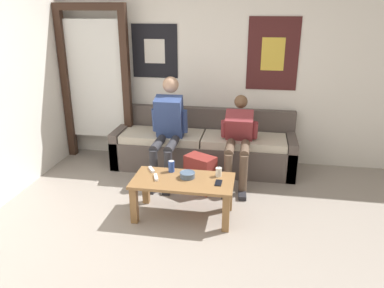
{
  "coord_description": "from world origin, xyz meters",
  "views": [
    {
      "loc": [
        0.82,
        -2.79,
        2.09
      ],
      "look_at": [
        0.15,
        1.12,
        0.64
      ],
      "focal_mm": 35.0,
      "sensor_mm": 36.0,
      "label": 1
    }
  ],
  "objects_px": {
    "game_controller_near_right": "(156,177)",
    "game_controller_near_left": "(152,170)",
    "ceramic_bowl": "(187,175)",
    "cell_phone": "(218,183)",
    "couch": "(203,148)",
    "person_seated_teen": "(238,137)",
    "pillar_candle": "(219,172)",
    "person_seated_adult": "(168,125)",
    "coffee_table": "(183,187)",
    "backpack": "(200,174)",
    "drink_can_blue": "(171,166)"
  },
  "relations": [
    {
      "from": "drink_can_blue",
      "to": "game_controller_near_left",
      "type": "height_order",
      "value": "drink_can_blue"
    },
    {
      "from": "person_seated_teen",
      "to": "pillar_candle",
      "type": "relative_size",
      "value": 9.76
    },
    {
      "from": "pillar_candle",
      "to": "game_controller_near_right",
      "type": "bearing_deg",
      "value": -165.6
    },
    {
      "from": "person_seated_teen",
      "to": "pillar_candle",
      "type": "xyz_separation_m",
      "value": [
        -0.16,
        -0.85,
        -0.1
      ]
    },
    {
      "from": "person_seated_teen",
      "to": "person_seated_adult",
      "type": "bearing_deg",
      "value": -179.96
    },
    {
      "from": "couch",
      "to": "coffee_table",
      "type": "height_order",
      "value": "couch"
    },
    {
      "from": "coffee_table",
      "to": "person_seated_adult",
      "type": "relative_size",
      "value": 0.83
    },
    {
      "from": "coffee_table",
      "to": "backpack",
      "type": "xyz_separation_m",
      "value": [
        0.09,
        0.61,
        -0.13
      ]
    },
    {
      "from": "ceramic_bowl",
      "to": "cell_phone",
      "type": "xyz_separation_m",
      "value": [
        0.33,
        -0.08,
        -0.03
      ]
    },
    {
      "from": "game_controller_near_right",
      "to": "cell_phone",
      "type": "distance_m",
      "value": 0.65
    },
    {
      "from": "person_seated_teen",
      "to": "drink_can_blue",
      "type": "distance_m",
      "value": 1.06
    },
    {
      "from": "person_seated_adult",
      "to": "game_controller_near_left",
      "type": "xyz_separation_m",
      "value": [
        0.01,
        -0.83,
        -0.25
      ]
    },
    {
      "from": "couch",
      "to": "person_seated_adult",
      "type": "relative_size",
      "value": 1.93
    },
    {
      "from": "ceramic_bowl",
      "to": "cell_phone",
      "type": "bearing_deg",
      "value": -13.18
    },
    {
      "from": "game_controller_near_right",
      "to": "game_controller_near_left",
      "type": "bearing_deg",
      "value": 118.23
    },
    {
      "from": "ceramic_bowl",
      "to": "drink_can_blue",
      "type": "height_order",
      "value": "drink_can_blue"
    },
    {
      "from": "couch",
      "to": "backpack",
      "type": "distance_m",
      "value": 0.74
    },
    {
      "from": "couch",
      "to": "ceramic_bowl",
      "type": "distance_m",
      "value": 1.3
    },
    {
      "from": "backpack",
      "to": "game_controller_near_right",
      "type": "relative_size",
      "value": 3.01
    },
    {
      "from": "person_seated_adult",
      "to": "game_controller_near_left",
      "type": "distance_m",
      "value": 0.86
    },
    {
      "from": "backpack",
      "to": "ceramic_bowl",
      "type": "bearing_deg",
      "value": -94.92
    },
    {
      "from": "couch",
      "to": "ceramic_bowl",
      "type": "relative_size",
      "value": 15.1
    },
    {
      "from": "person_seated_teen",
      "to": "game_controller_near_right",
      "type": "bearing_deg",
      "value": -128.05
    },
    {
      "from": "person_seated_adult",
      "to": "couch",
      "type": "bearing_deg",
      "value": 40.73
    },
    {
      "from": "couch",
      "to": "person_seated_adult",
      "type": "bearing_deg",
      "value": -139.27
    },
    {
      "from": "pillar_candle",
      "to": "drink_can_blue",
      "type": "relative_size",
      "value": 0.86
    },
    {
      "from": "person_seated_adult",
      "to": "ceramic_bowl",
      "type": "distance_m",
      "value": 1.05
    },
    {
      "from": "person_seated_adult",
      "to": "game_controller_near_left",
      "type": "height_order",
      "value": "person_seated_adult"
    },
    {
      "from": "person_seated_adult",
      "to": "drink_can_blue",
      "type": "bearing_deg",
      "value": -74.41
    },
    {
      "from": "person_seated_adult",
      "to": "game_controller_near_right",
      "type": "distance_m",
      "value": 1.04
    },
    {
      "from": "couch",
      "to": "person_seated_teen",
      "type": "distance_m",
      "value": 0.67
    },
    {
      "from": "ceramic_bowl",
      "to": "cell_phone",
      "type": "distance_m",
      "value": 0.34
    },
    {
      "from": "person_seated_adult",
      "to": "game_controller_near_left",
      "type": "relative_size",
      "value": 9.01
    },
    {
      "from": "drink_can_blue",
      "to": "ceramic_bowl",
      "type": "bearing_deg",
      "value": -31.59
    },
    {
      "from": "person_seated_adult",
      "to": "pillar_candle",
      "type": "xyz_separation_m",
      "value": [
        0.74,
        -0.85,
        -0.21
      ]
    },
    {
      "from": "person_seated_adult",
      "to": "drink_can_blue",
      "type": "xyz_separation_m",
      "value": [
        0.23,
        -0.81,
        -0.2
      ]
    },
    {
      "from": "coffee_table",
      "to": "cell_phone",
      "type": "bearing_deg",
      "value": -4.03
    },
    {
      "from": "game_controller_near_left",
      "to": "couch",
      "type": "bearing_deg",
      "value": 71.18
    },
    {
      "from": "coffee_table",
      "to": "ceramic_bowl",
      "type": "height_order",
      "value": "ceramic_bowl"
    },
    {
      "from": "coffee_table",
      "to": "person_seated_adult",
      "type": "bearing_deg",
      "value": 111.39
    },
    {
      "from": "game_controller_near_right",
      "to": "couch",
      "type": "bearing_deg",
      "value": 77.4
    },
    {
      "from": "couch",
      "to": "coffee_table",
      "type": "bearing_deg",
      "value": -91.01
    },
    {
      "from": "pillar_candle",
      "to": "cell_phone",
      "type": "height_order",
      "value": "pillar_candle"
    },
    {
      "from": "backpack",
      "to": "cell_phone",
      "type": "distance_m",
      "value": 0.73
    },
    {
      "from": "couch",
      "to": "cell_phone",
      "type": "relative_size",
      "value": 17.82
    },
    {
      "from": "game_controller_near_left",
      "to": "person_seated_adult",
      "type": "bearing_deg",
      "value": 90.58
    },
    {
      "from": "pillar_candle",
      "to": "cell_phone",
      "type": "distance_m",
      "value": 0.17
    },
    {
      "from": "person_seated_adult",
      "to": "ceramic_bowl",
      "type": "height_order",
      "value": "person_seated_adult"
    },
    {
      "from": "game_controller_near_left",
      "to": "game_controller_near_right",
      "type": "relative_size",
      "value": 0.96
    },
    {
      "from": "backpack",
      "to": "person_seated_adult",
      "type": "bearing_deg",
      "value": 141.06
    }
  ]
}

